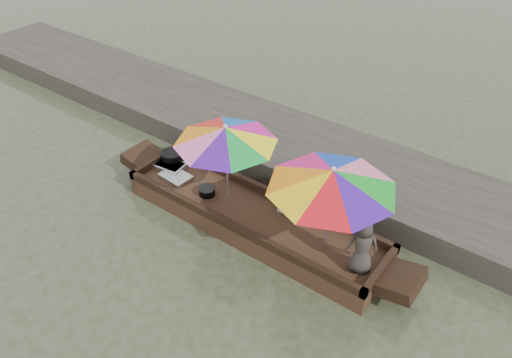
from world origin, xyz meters
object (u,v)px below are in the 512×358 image
Objects in this scene: cooking_pot at (172,157)px; charcoal_grill at (207,191)px; vendor at (362,246)px; umbrella_stern at (329,210)px; tray_scallop at (176,176)px; supply_bag at (287,203)px; boat_hull at (253,220)px; umbrella_bow at (227,165)px; tray_crayfish at (170,166)px.

charcoal_grill is at bearing -17.11° from cooking_pot.
umbrella_stern is (-0.65, 0.11, 0.29)m from vendor.
tray_scallop is 2.06× the size of supply_bag.
cooking_pot is 0.22× the size of umbrella_stern.
cooking_pot is (-2.19, 0.28, 0.29)m from boat_hull.
tray_scallop is at bearing -178.82° from umbrella_stern.
umbrella_bow reaches higher than boat_hull.
cooking_pot reaches higher than boat_hull.
umbrella_bow reaches higher than vendor.
tray_scallop reaches higher than boat_hull.
cooking_pot is at bearing 140.34° from tray_scallop.
charcoal_grill is (1.23, -0.38, -0.04)m from cooking_pot.
umbrella_bow reaches higher than tray_crayfish.
tray_crayfish is 1.14m from charcoal_grill.
boat_hull is at bearing 180.00° from umbrella_stern.
tray_scallop is (0.42, -0.35, -0.08)m from cooking_pot.
boat_hull is 2.19m from vendor.
umbrella_stern is (1.98, 0.00, 0.00)m from umbrella_bow.
boat_hull is 0.99m from charcoal_grill.
tray_crayfish is at bearing 177.11° from boat_hull.
tray_scallop is at bearing -176.92° from umbrella_bow.
cooking_pot is at bearing -37.66° from vendor.
tray_crayfish is at bearing -59.00° from cooking_pot.
umbrella_bow is at bearing -157.02° from supply_bag.
umbrella_bow is at bearing -9.77° from cooking_pot.
umbrella_stern is at bearing -1.71° from tray_crayfish.
umbrella_bow reaches higher than charcoal_grill.
boat_hull is 2.22m from cooking_pot.
cooking_pot is 1.29m from charcoal_grill.
cooking_pot is 0.75× the size of tray_crayfish.
supply_bag is at bearing -49.89° from vendor.
tray_scallop is 3.29m from umbrella_stern.
boat_hull is 1.72m from umbrella_stern.
vendor is at bearing -2.97° from tray_crayfish.
boat_hull is 17.40× the size of supply_bag.
charcoal_grill is (-0.95, -0.10, 0.24)m from boat_hull.
tray_crayfish is at bearing 178.29° from umbrella_stern.
tray_crayfish is at bearing -35.34° from vendor.
umbrella_stern is (3.20, 0.07, 0.74)m from tray_scallop.
charcoal_grill is at bearing -2.11° from tray_scallop.
boat_hull is 1.09m from umbrella_bow.
tray_scallop is at bearing -33.05° from vendor.
charcoal_grill reaches higher than tray_scallop.
vendor reaches higher than supply_bag.
tray_crayfish is 4.19m from vendor.
charcoal_grill is at bearing -174.27° from boat_hull.
cooking_pot is 4.31m from vendor.
umbrella_bow is (-2.63, 0.11, 0.29)m from vendor.
supply_bag is at bearing 22.98° from umbrella_bow.
tray_crayfish is 3.59m from umbrella_stern.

